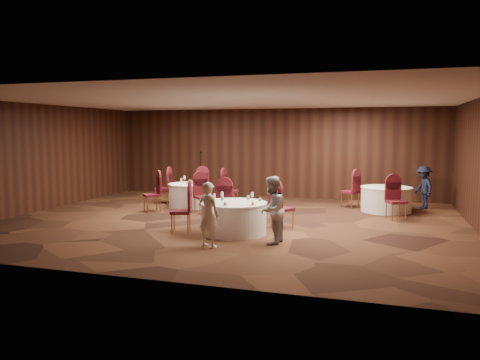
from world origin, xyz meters
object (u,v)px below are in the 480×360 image
(mic_stand, at_px, (201,184))
(woman_b, at_px, (272,210))
(table_left, at_px, (190,195))
(table_main, at_px, (234,218))
(woman_a, at_px, (209,215))
(man_c, at_px, (424,187))
(table_right, at_px, (386,199))

(mic_stand, height_order, woman_b, mic_stand)
(table_left, relative_size, mic_stand, 0.83)
(table_main, relative_size, woman_a, 1.14)
(man_c, bearing_deg, table_main, -65.29)
(table_right, height_order, woman_b, woman_b)
(table_left, height_order, mic_stand, mic_stand)
(table_right, relative_size, woman_b, 1.03)
(table_main, height_order, mic_stand, mic_stand)
(table_main, height_order, woman_b, woman_b)
(table_left, distance_m, table_right, 6.00)
(table_main, relative_size, table_right, 1.05)
(woman_a, height_order, woman_b, woman_b)
(mic_stand, bearing_deg, table_left, -76.60)
(table_right, xyz_separation_m, woman_b, (-2.33, -4.92, 0.35))
(table_left, bearing_deg, woman_a, -62.45)
(woman_a, bearing_deg, table_right, -106.29)
(woman_a, bearing_deg, woman_b, -134.26)
(table_right, distance_m, woman_a, 6.62)
(table_left, height_order, man_c, man_c)
(woman_a, relative_size, man_c, 1.02)
(table_main, height_order, table_right, same)
(table_left, bearing_deg, mic_stand, 103.40)
(mic_stand, relative_size, woman_b, 1.15)
(table_left, relative_size, woman_a, 1.01)
(table_left, bearing_deg, table_main, -52.32)
(table_main, relative_size, woman_b, 1.07)
(mic_stand, bearing_deg, table_main, -60.66)
(woman_a, height_order, man_c, woman_a)
(table_left, height_order, woman_a, woman_a)
(table_main, xyz_separation_m, mic_stand, (-3.02, 5.38, 0.11))
(table_main, xyz_separation_m, table_left, (-2.52, 3.26, 0.00))
(table_left, xyz_separation_m, man_c, (7.02, 1.90, 0.29))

